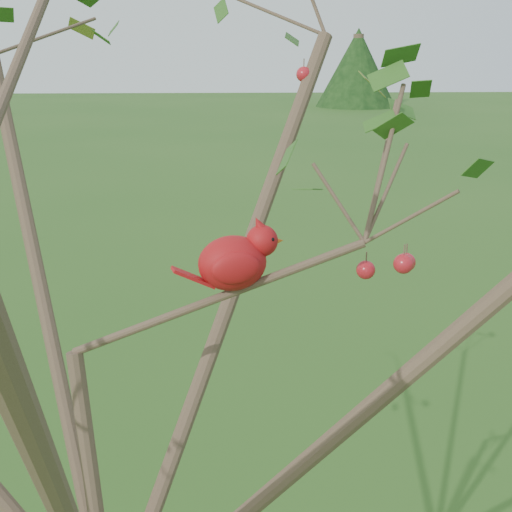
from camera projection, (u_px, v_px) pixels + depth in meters
The scene contains 3 objects.
crabapple_tree at pixel (92, 298), 1.20m from camera, with size 2.35×2.05×2.95m.
cardinal at pixel (236, 260), 1.29m from camera, with size 0.23×0.14×0.16m.
distant_trees at pixel (149, 77), 24.19m from camera, with size 37.42×13.87×3.52m.
Camera 1 is at (0.28, -1.15, 2.56)m, focal length 45.00 mm.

